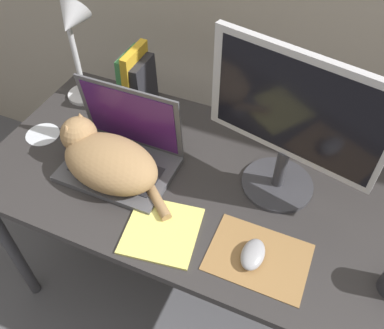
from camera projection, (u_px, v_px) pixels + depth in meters
desk at (196, 192)px, 1.37m from camera, size 1.39×0.72×0.73m
laptop at (122, 153)px, 1.32m from camera, size 0.36×0.25×0.27m
cat at (106, 159)px, 1.27m from camera, size 0.44×0.24×0.16m
external_monitor at (292, 122)px, 1.10m from camera, size 0.50×0.23×0.48m
mousepad at (258, 257)px, 1.11m from camera, size 0.27×0.20×0.00m
computer_mouse at (253, 254)px, 1.10m from camera, size 0.06×0.10×0.04m
book_row at (137, 81)px, 1.49m from camera, size 0.10×0.15×0.24m
desk_lamp at (74, 37)px, 1.37m from camera, size 0.17×0.17×0.42m
notepad at (162, 231)px, 1.17m from camera, size 0.24×0.24×0.01m
cd_disc at (43, 134)px, 1.45m from camera, size 0.12×0.12×0.00m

